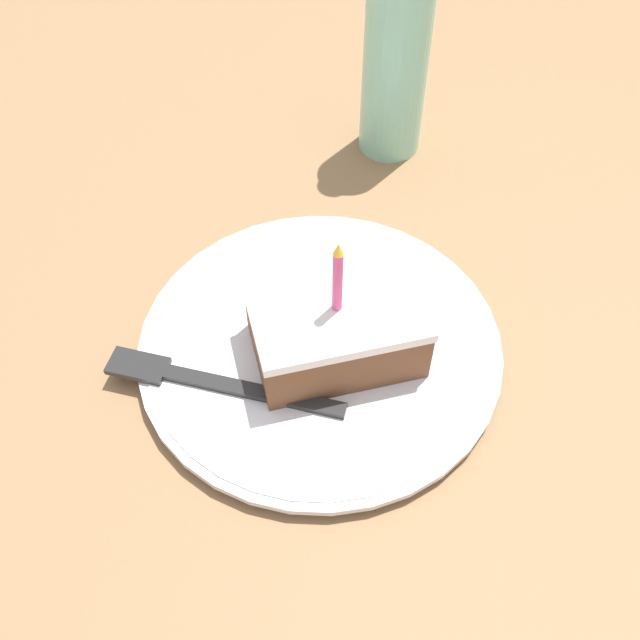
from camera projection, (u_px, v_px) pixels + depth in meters
The scene contains 5 objects.
ground_plane at pixel (297, 346), 0.62m from camera, with size 2.40×2.40×0.04m.
plate at pixel (320, 346), 0.59m from camera, with size 0.28×0.28×0.01m.
cake_slice at pixel (336, 329), 0.56m from camera, with size 0.08×0.13×0.12m.
fork at pixel (208, 381), 0.56m from camera, with size 0.10×0.17×0.00m.
bottle at pixel (396, 56), 0.68m from camera, with size 0.06×0.06×0.24m.
Camera 1 is at (0.37, -0.07, 0.48)m, focal length 42.00 mm.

